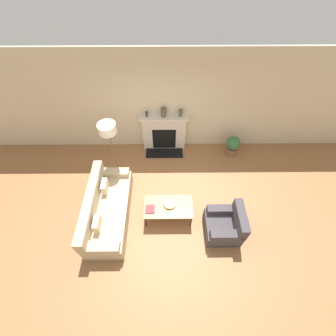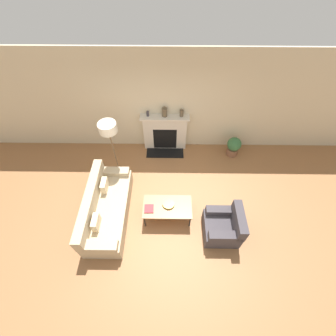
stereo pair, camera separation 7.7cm
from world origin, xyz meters
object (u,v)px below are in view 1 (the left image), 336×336
couch (107,210)px  mantel_vase_center_right (181,113)px  potted_plant (233,145)px  book (150,209)px  mantel_vase_left (147,114)px  mantel_vase_center_left (164,112)px  bowl (170,204)px  floor_lamp (109,134)px  armchair_near (225,225)px  fireplace (164,133)px  coffee_table (168,207)px

couch → mantel_vase_center_right: (1.78, 2.33, 0.95)m
potted_plant → book: bearing=-137.2°
mantel_vase_left → potted_plant: bearing=-6.6°
mantel_vase_center_left → potted_plant: (1.99, -0.28, -0.96)m
bowl → floor_lamp: size_ratio=0.16×
armchair_near → potted_plant: bearing=165.7°
bowl → mantel_vase_center_right: 2.44m
bowl → potted_plant: potted_plant is taller
book → potted_plant: (2.30, 2.13, -0.14)m
fireplace → mantel_vase_center_right: bearing=1.8°
armchair_near → bowl: bearing=-110.3°
fireplace → mantel_vase_center_right: (0.45, 0.01, 0.69)m
book → potted_plant: potted_plant is taller
armchair_near → floor_lamp: 3.32m
couch → armchair_near: size_ratio=2.58×
book → fireplace: bearing=80.5°
fireplace → potted_plant: fireplace is taller
coffee_table → floor_lamp: size_ratio=0.63×
armchair_near → book: armchair_near is taller
fireplace → potted_plant: bearing=-7.6°
mantel_vase_left → mantel_vase_center_left: (0.45, 0.00, 0.05)m
mantel_vase_center_left → armchair_near: bearing=-63.5°
bowl → floor_lamp: (-1.37, 1.23, 1.00)m
fireplace → couch: fireplace is taller
mantel_vase_left → bowl: bearing=-75.7°
coffee_table → mantel_vase_center_left: bearing=92.6°
floor_lamp → mantel_vase_left: bearing=53.1°
fireplace → armchair_near: size_ratio=1.65×
mantel_vase_left → potted_plant: 2.62m
floor_lamp → fireplace: bearing=39.9°
fireplace → mantel_vase_center_right: size_ratio=6.87×
armchair_near → coffee_table: bearing=-107.8°
couch → floor_lamp: (0.09, 1.28, 1.17)m
armchair_near → mantel_vase_left: 3.42m
armchair_near → mantel_vase_center_right: mantel_vase_center_right is taller
armchair_near → potted_plant: size_ratio=1.36×
bowl → mantel_vase_center_right: bearing=82.1°
mantel_vase_center_right → bowl: bearing=-97.9°
armchair_near → floor_lamp: size_ratio=0.46×
coffee_table → bowl: (0.03, 0.05, 0.06)m
fireplace → coffee_table: size_ratio=1.21×
floor_lamp → mantel_vase_center_right: size_ratio=9.05×
fireplace → floor_lamp: size_ratio=0.76×
floor_lamp → potted_plant: 3.52m
coffee_table → mantel_vase_left: bearing=103.4°
armchair_near → mantel_vase_left: size_ratio=5.74×
armchair_near → mantel_vase_center_left: size_ratio=3.30×
bowl → mantel_vase_center_right: mantel_vase_center_right is taller
book → mantel_vase_left: 2.54m
book → potted_plant: 3.14m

